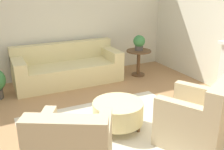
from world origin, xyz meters
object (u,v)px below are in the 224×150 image
object	(u,v)px
couch	(68,69)
armchair_right	(198,120)
ottoman_table	(118,112)
side_table	(139,58)
potted_plant_on_side_table	(139,42)

from	to	relation	value
couch	armchair_right	world-z (taller)	armchair_right
armchair_right	couch	bearing A→B (deg)	106.02
couch	ottoman_table	world-z (taller)	couch
ottoman_table	side_table	world-z (taller)	side_table
couch	potted_plant_on_side_table	xyz separation A→B (m)	(1.65, -0.29, 0.50)
armchair_right	ottoman_table	bearing A→B (deg)	134.09
couch	potted_plant_on_side_table	world-z (taller)	potted_plant_on_side_table
armchair_right	ottoman_table	world-z (taller)	armchair_right
couch	potted_plant_on_side_table	size ratio (longest dim) A/B	6.44
couch	side_table	xyz separation A→B (m)	(1.65, -0.29, 0.12)
ottoman_table	potted_plant_on_side_table	xyz separation A→B (m)	(1.55, 1.97, 0.52)
couch	armchair_right	bearing A→B (deg)	-73.98
armchair_right	side_table	distance (m)	2.89
couch	potted_plant_on_side_table	bearing A→B (deg)	-9.95
armchair_right	potted_plant_on_side_table	xyz separation A→B (m)	(0.76, 2.79, 0.44)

